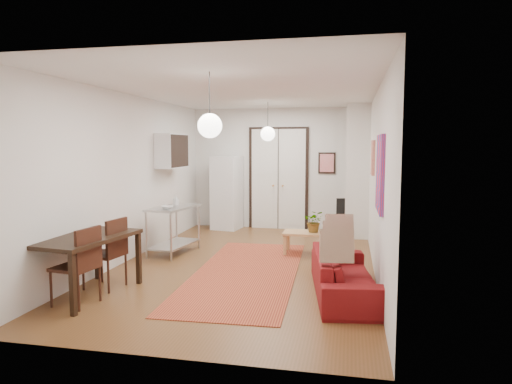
% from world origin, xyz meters
% --- Properties ---
extents(floor, '(7.00, 7.00, 0.00)m').
position_xyz_m(floor, '(0.00, 0.00, 0.00)').
color(floor, brown).
rests_on(floor, ground).
extents(ceiling, '(4.20, 7.00, 0.02)m').
position_xyz_m(ceiling, '(0.00, 0.00, 2.90)').
color(ceiling, silver).
rests_on(ceiling, wall_back).
extents(wall_back, '(4.20, 0.02, 2.90)m').
position_xyz_m(wall_back, '(0.00, 3.50, 1.45)').
color(wall_back, silver).
rests_on(wall_back, floor).
extents(wall_front, '(4.20, 0.02, 2.90)m').
position_xyz_m(wall_front, '(0.00, -3.50, 1.45)').
color(wall_front, silver).
rests_on(wall_front, floor).
extents(wall_left, '(0.02, 7.00, 2.90)m').
position_xyz_m(wall_left, '(-2.10, 0.00, 1.45)').
color(wall_left, silver).
rests_on(wall_left, floor).
extents(wall_right, '(0.02, 7.00, 2.90)m').
position_xyz_m(wall_right, '(2.10, 0.00, 1.45)').
color(wall_right, silver).
rests_on(wall_right, floor).
extents(double_doors, '(1.44, 0.06, 2.50)m').
position_xyz_m(double_doors, '(0.00, 3.46, 1.20)').
color(double_doors, silver).
rests_on(double_doors, wall_back).
extents(stub_partition, '(0.50, 0.10, 2.90)m').
position_xyz_m(stub_partition, '(1.85, 2.55, 1.45)').
color(stub_partition, silver).
rests_on(stub_partition, floor).
extents(wall_cabinet, '(0.35, 1.00, 0.70)m').
position_xyz_m(wall_cabinet, '(-1.92, 1.50, 1.90)').
color(wall_cabinet, white).
rests_on(wall_cabinet, wall_left).
extents(painting_popart, '(0.05, 1.00, 1.00)m').
position_xyz_m(painting_popart, '(2.08, -1.25, 1.65)').
color(painting_popart, red).
rests_on(painting_popart, wall_right).
extents(painting_abstract, '(0.05, 0.50, 0.60)m').
position_xyz_m(painting_abstract, '(2.08, 0.80, 1.80)').
color(painting_abstract, beige).
rests_on(painting_abstract, wall_right).
extents(poster_back, '(0.40, 0.03, 0.50)m').
position_xyz_m(poster_back, '(1.15, 3.47, 1.60)').
color(poster_back, red).
rests_on(poster_back, wall_back).
extents(print_left, '(0.03, 0.44, 0.54)m').
position_xyz_m(print_left, '(-2.07, 2.00, 1.95)').
color(print_left, olive).
rests_on(print_left, wall_left).
extents(pendant_back, '(0.30, 0.30, 0.80)m').
position_xyz_m(pendant_back, '(0.00, 2.00, 2.25)').
color(pendant_back, white).
rests_on(pendant_back, ceiling).
extents(pendant_front, '(0.30, 0.30, 0.80)m').
position_xyz_m(pendant_front, '(0.00, -2.00, 2.25)').
color(pendant_front, white).
rests_on(pendant_front, ceiling).
extents(kilim_rug, '(1.73, 4.26, 0.01)m').
position_xyz_m(kilim_rug, '(0.11, -0.50, 0.01)').
color(kilim_rug, '#AF4E2B').
rests_on(kilim_rug, floor).
extents(sofa, '(1.05, 2.08, 0.58)m').
position_xyz_m(sofa, '(1.65, -1.31, 0.29)').
color(sofa, maroon).
rests_on(sofa, floor).
extents(coffee_table, '(0.94, 0.53, 0.42)m').
position_xyz_m(coffee_table, '(0.97, 0.96, 0.36)').
color(coffee_table, tan).
rests_on(coffee_table, floor).
extents(potted_plant, '(0.37, 0.32, 0.41)m').
position_xyz_m(potted_plant, '(1.07, 0.96, 0.62)').
color(potted_plant, '#2D5A28').
rests_on(potted_plant, coffee_table).
extents(kitchen_counter, '(0.73, 1.22, 0.88)m').
position_xyz_m(kitchen_counter, '(-1.51, 0.50, 0.57)').
color(kitchen_counter, '#B8BCBE').
rests_on(kitchen_counter, floor).
extents(bowl, '(0.27, 0.27, 0.05)m').
position_xyz_m(bowl, '(-1.51, 0.20, 0.91)').
color(bowl, silver).
rests_on(bowl, kitchen_counter).
extents(soap_bottle, '(0.11, 0.11, 0.18)m').
position_xyz_m(soap_bottle, '(-1.56, 0.75, 0.98)').
color(soap_bottle, '#52A8B3').
rests_on(soap_bottle, kitchen_counter).
extents(fridge, '(0.70, 0.70, 1.75)m').
position_xyz_m(fridge, '(-1.21, 3.15, 0.88)').
color(fridge, white).
rests_on(fridge, floor).
extents(dining_table, '(1.02, 1.55, 0.81)m').
position_xyz_m(dining_table, '(-1.75, -1.99, 0.72)').
color(dining_table, black).
rests_on(dining_table, floor).
extents(dining_chair_near, '(0.53, 0.71, 1.00)m').
position_xyz_m(dining_chair_near, '(-1.68, -1.54, 0.58)').
color(dining_chair_near, '#371A11').
rests_on(dining_chair_near, floor).
extents(dining_chair_far, '(0.53, 0.71, 1.00)m').
position_xyz_m(dining_chair_far, '(-1.68, -2.24, 0.58)').
color(dining_chair_far, '#371A11').
rests_on(dining_chair_far, floor).
extents(black_side_chair, '(0.47, 0.48, 0.87)m').
position_xyz_m(black_side_chair, '(1.57, 2.84, 0.51)').
color(black_side_chair, black).
rests_on(black_side_chair, floor).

